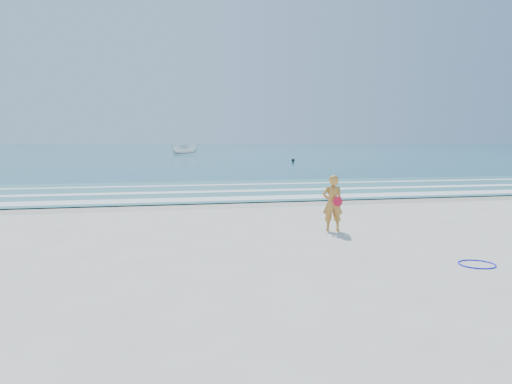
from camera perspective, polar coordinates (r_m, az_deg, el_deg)
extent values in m
plane|color=silver|center=(10.86, 3.57, -7.51)|extent=(400.00, 400.00, 0.00)
cube|color=#B2A893|center=(19.54, -3.51, -1.37)|extent=(400.00, 2.40, 0.00)
cube|color=#19727F|center=(115.23, -10.58, 4.81)|extent=(400.00, 190.00, 0.04)
cube|color=#59B7AD|center=(24.46, -5.23, 0.24)|extent=(400.00, 10.00, 0.01)
cube|color=white|center=(20.81, -4.03, -0.77)|extent=(400.00, 1.40, 0.01)
cube|color=white|center=(23.67, -5.00, 0.06)|extent=(400.00, 0.90, 0.01)
cube|color=white|center=(26.93, -5.86, 0.79)|extent=(400.00, 0.60, 0.01)
torus|color=#0E10FF|center=(11.20, 23.93, -7.55)|extent=(0.86, 0.86, 0.03)
imported|color=white|center=(78.12, -8.09, 4.88)|extent=(4.50, 2.17, 1.67)
sphere|color=black|center=(53.34, 4.25, 3.64)|extent=(0.36, 0.36, 0.36)
imported|color=orange|center=(13.96, 8.74, -1.26)|extent=(0.62, 0.46, 1.55)
cylinder|color=red|center=(13.82, 9.32, -1.07)|extent=(0.27, 0.08, 0.27)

